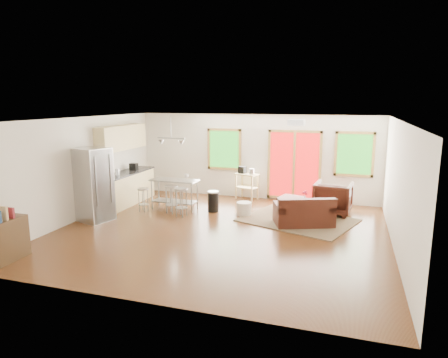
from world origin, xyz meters
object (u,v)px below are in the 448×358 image
(rug, at_px, (298,220))
(coffee_table, at_px, (315,205))
(kitchen_cart, at_px, (246,177))
(ottoman, at_px, (291,204))
(armchair, at_px, (333,197))
(island, at_px, (174,189))
(loveseat, at_px, (304,214))
(refrigerator, at_px, (94,185))

(rug, bearing_deg, coffee_table, 41.59)
(coffee_table, distance_m, kitchen_cart, 2.65)
(coffee_table, bearing_deg, ottoman, 144.17)
(armchair, distance_m, kitchen_cart, 2.78)
(island, height_order, kitchen_cart, kitchen_cart)
(island, bearing_deg, coffee_table, 3.92)
(loveseat, relative_size, armchair, 1.63)
(loveseat, height_order, coffee_table, loveseat)
(coffee_table, xyz_separation_m, armchair, (0.43, 0.57, 0.11))
(coffee_table, distance_m, ottoman, 0.85)
(loveseat, bearing_deg, coffee_table, 53.51)
(refrigerator, bearing_deg, coffee_table, 34.37)
(refrigerator, height_order, island, refrigerator)
(rug, xyz_separation_m, ottoman, (-0.30, 0.82, 0.19))
(kitchen_cart, bearing_deg, armchair, -18.53)
(refrigerator, bearing_deg, rug, 32.23)
(rug, relative_size, coffee_table, 2.31)
(armchair, bearing_deg, kitchen_cart, -12.13)
(coffee_table, xyz_separation_m, ottoman, (-0.68, 0.49, -0.16))
(rug, relative_size, loveseat, 1.67)
(loveseat, relative_size, refrigerator, 0.85)
(ottoman, xyz_separation_m, refrigerator, (-4.64, -2.33, 0.73))
(loveseat, height_order, armchair, armchair)
(rug, bearing_deg, armchair, 48.41)
(rug, height_order, island, island)
(refrigerator, height_order, kitchen_cart, refrigerator)
(coffee_table, relative_size, kitchen_cart, 1.12)
(armchair, bearing_deg, refrigerator, 29.18)
(ottoman, height_order, island, island)
(armchair, relative_size, refrigerator, 0.52)
(armchair, height_order, island, armchair)
(kitchen_cart, bearing_deg, refrigerator, -133.44)
(rug, bearing_deg, kitchen_cart, 135.60)
(rug, bearing_deg, ottoman, 110.05)
(loveseat, relative_size, kitchen_cart, 1.55)
(rug, relative_size, refrigerator, 1.41)
(armchair, distance_m, refrigerator, 6.24)
(armchair, height_order, refrigerator, refrigerator)
(coffee_table, relative_size, refrigerator, 0.61)
(armchair, bearing_deg, island, 17.47)
(rug, xyz_separation_m, loveseat, (0.18, -0.36, 0.28))
(refrigerator, xyz_separation_m, island, (1.49, 1.58, -0.35))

